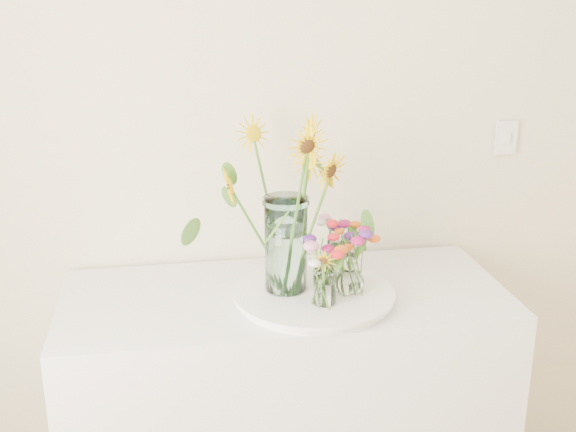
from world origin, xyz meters
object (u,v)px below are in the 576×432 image
Objects in this scene: small_vase_b at (350,273)px; small_vase_a at (325,287)px; tray at (314,296)px; counter at (285,415)px; small_vase_c at (339,259)px; mason_jar at (286,245)px.

small_vase_a is at bearing -143.75° from small_vase_b.
small_vase_a is at bearing -81.73° from tray.
small_vase_c is at bearing 7.76° from counter.
tray is at bearing 98.27° from small_vase_a.
mason_jar is (-0.00, -0.04, 0.63)m from counter.
small_vase_b is at bearing -12.28° from tray.
counter is at bearing -172.24° from small_vase_c.
small_vase_c is (0.10, 0.09, 0.08)m from tray.
small_vase_b is at bearing -87.06° from small_vase_c.
counter is 11.86× the size of small_vase_a.
small_vase_b is (0.18, -0.09, 0.54)m from counter.
mason_jar is at bearing -95.32° from counter.
tray is 3.58× the size of small_vase_b.
small_vase_b is at bearing 36.25° from small_vase_a.
counter is 0.57m from small_vase_a.
small_vase_b is at bearing -26.80° from counter.
mason_jar is at bearing -160.97° from small_vase_c.
small_vase_c is at bearing 43.45° from tray.
small_vase_a is at bearing -115.02° from small_vase_c.
mason_jar is 0.21m from small_vase_c.
mason_jar is 2.56× the size of small_vase_a.
tray is at bearing -41.73° from counter.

